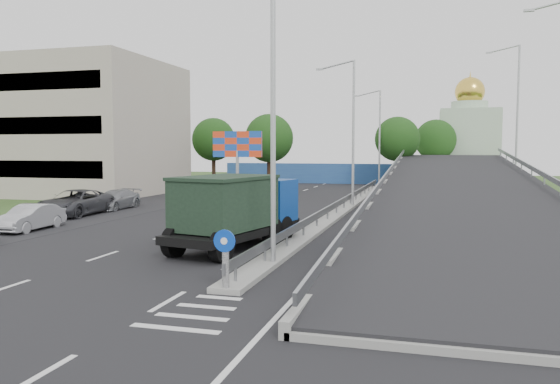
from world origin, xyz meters
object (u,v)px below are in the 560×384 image
(sign_bollard, at_px, (225,259))
(dump_truck, at_px, (237,208))
(lamp_post_mid, at_px, (351,125))
(parked_car_b, at_px, (30,218))
(lamp_post_far, at_px, (378,133))
(lamp_post_near, at_px, (268,100))
(church, at_px, (469,139))
(billboard, at_px, (237,148))
(parked_car_d, at_px, (115,200))
(parked_car_c, at_px, (75,203))

(sign_bollard, xyz_separation_m, dump_truck, (-2.16, 6.85, 0.66))
(lamp_post_mid, xyz_separation_m, parked_car_b, (-14.05, -15.06, -5.14))
(sign_bollard, height_order, lamp_post_far, lamp_post_far)
(lamp_post_near, xyz_separation_m, lamp_post_mid, (0.00, 20.00, 0.00))
(sign_bollard, xyz_separation_m, lamp_post_mid, (0.11, 23.83, 4.77))
(sign_bollard, distance_m, church, 58.84)
(sign_bollard, xyz_separation_m, church, (10.00, 57.83, 4.28))
(lamp_post_near, distance_m, lamp_post_far, 40.00)
(lamp_post_near, relative_size, billboard, 1.83)
(lamp_post_far, bearing_deg, lamp_post_near, -90.00)
(lamp_post_far, distance_m, parked_car_d, 30.01)
(lamp_post_far, distance_m, dump_truck, 37.27)
(parked_car_d, bearing_deg, billboard, 48.17)
(dump_truck, distance_m, parked_car_c, 15.67)
(sign_bollard, height_order, billboard, billboard)
(dump_truck, distance_m, parked_car_b, 11.99)
(lamp_post_far, height_order, church, church)
(sign_bollard, relative_size, parked_car_b, 0.41)
(lamp_post_far, xyz_separation_m, parked_car_c, (-15.77, -29.09, -5.01))
(parked_car_d, bearing_deg, lamp_post_far, 57.65)
(church, distance_m, parked_car_b, 54.79)
(sign_bollard, xyz_separation_m, parked_car_c, (-15.66, 14.74, -0.23))
(parked_car_b, bearing_deg, lamp_post_mid, 44.49)
(parked_car_b, bearing_deg, church, 61.49)
(lamp_post_far, distance_m, parked_car_b, 38.12)
(lamp_post_far, relative_size, parked_car_d, 2.21)
(lamp_post_mid, xyz_separation_m, church, (9.89, 34.00, -0.50))
(church, relative_size, dump_truck, 1.89)
(church, distance_m, dump_truck, 52.53)
(lamp_post_mid, bearing_deg, lamp_post_far, 90.00)
(lamp_post_mid, height_order, parked_car_b, lamp_post_mid)
(church, bearing_deg, billboard, -120.70)
(lamp_post_mid, relative_size, dump_truck, 1.38)
(lamp_post_far, bearing_deg, billboard, -116.84)
(billboard, bearing_deg, lamp_post_near, -67.51)
(lamp_post_near, bearing_deg, sign_bollard, -91.64)
(billboard, distance_m, dump_truck, 20.33)
(lamp_post_mid, distance_m, parked_car_d, 17.04)
(billboard, bearing_deg, parked_car_c, -120.99)
(church, height_order, parked_car_d, church)
(lamp_post_mid, bearing_deg, church, 73.78)
(lamp_post_near, xyz_separation_m, parked_car_d, (-15.37, 14.75, -5.15))
(sign_bollard, distance_m, parked_car_d, 24.04)
(parked_car_c, relative_size, parked_car_d, 1.26)
(sign_bollard, distance_m, lamp_post_mid, 24.30)
(lamp_post_mid, xyz_separation_m, parked_car_c, (-15.77, -9.09, -5.01))
(dump_truck, bearing_deg, parked_car_c, 162.37)
(sign_bollard, xyz_separation_m, parked_car_d, (-15.26, 18.57, -0.37))
(sign_bollard, bearing_deg, church, 80.19)
(dump_truck, bearing_deg, parked_car_d, 150.83)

